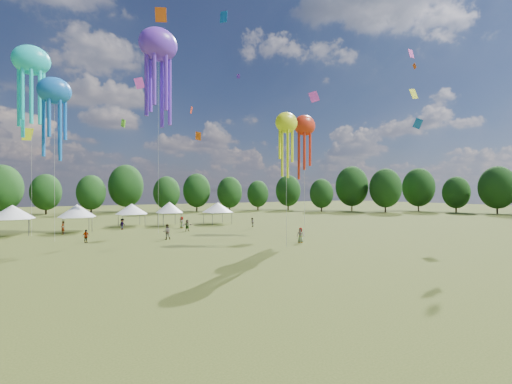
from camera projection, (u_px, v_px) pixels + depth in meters
spectator_near at (167, 232)px, 44.67m from camera, size 1.02×0.84×1.91m
spectators_far at (176, 226)px, 52.61m from camera, size 28.41×26.62×1.84m
festival_tents at (126, 209)px, 57.70m from camera, size 36.52×9.72×4.16m
show_kites at (131, 82)px, 48.53m from camera, size 35.26×28.02×29.55m
small_kites at (171, 23)px, 51.73m from camera, size 69.83×65.46×42.32m
treeline at (120, 188)px, 65.87m from camera, size 201.57×95.24×13.43m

